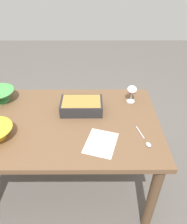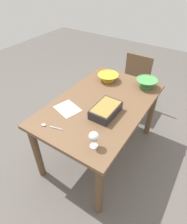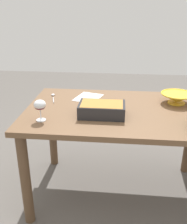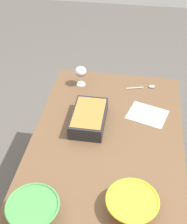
% 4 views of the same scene
% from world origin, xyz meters
% --- Properties ---
extents(ground_plane, '(8.00, 8.00, 0.00)m').
position_xyz_m(ground_plane, '(0.00, 0.00, 0.00)').
color(ground_plane, '#5B5651').
extents(dining_table, '(1.41, 0.89, 0.76)m').
position_xyz_m(dining_table, '(0.00, 0.00, 0.65)').
color(dining_table, brown).
rests_on(dining_table, ground_plane).
extents(wine_glass, '(0.08, 0.08, 0.15)m').
position_xyz_m(wine_glass, '(-0.53, -0.25, 0.87)').
color(wine_glass, white).
rests_on(wine_glass, dining_table).
extents(casserole_dish, '(0.32, 0.20, 0.09)m').
position_xyz_m(casserole_dish, '(-0.13, -0.13, 0.81)').
color(casserole_dish, '#262628').
rests_on(casserole_dish, dining_table).
extents(small_bowl, '(0.25, 0.25, 0.08)m').
position_xyz_m(small_bowl, '(0.43, 0.17, 0.81)').
color(small_bowl, yellow).
rests_on(small_bowl, dining_table).
extents(serving_spoon, '(0.07, 0.21, 0.01)m').
position_xyz_m(serving_spoon, '(-0.56, 0.21, 0.77)').
color(serving_spoon, silver).
rests_on(serving_spoon, dining_table).
extents(napkin, '(0.25, 0.28, 0.00)m').
position_xyz_m(napkin, '(-0.27, 0.23, 0.76)').
color(napkin, white).
rests_on(napkin, dining_table).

